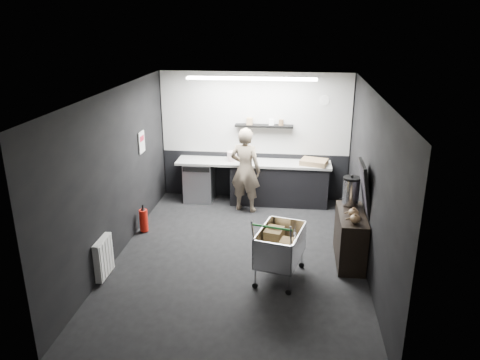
# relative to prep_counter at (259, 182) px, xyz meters

# --- Properties ---
(floor) EXTENTS (5.50, 5.50, 0.00)m
(floor) POSITION_rel_prep_counter_xyz_m (-0.14, -2.42, -0.46)
(floor) COLOR black
(floor) RESTS_ON ground
(ceiling) EXTENTS (5.50, 5.50, 0.00)m
(ceiling) POSITION_rel_prep_counter_xyz_m (-0.14, -2.42, 2.24)
(ceiling) COLOR silver
(ceiling) RESTS_ON wall_back
(wall_back) EXTENTS (5.50, 0.00, 5.50)m
(wall_back) POSITION_rel_prep_counter_xyz_m (-0.14, 0.33, 0.89)
(wall_back) COLOR black
(wall_back) RESTS_ON floor
(wall_front) EXTENTS (5.50, 0.00, 5.50)m
(wall_front) POSITION_rel_prep_counter_xyz_m (-0.14, -5.17, 0.89)
(wall_front) COLOR black
(wall_front) RESTS_ON floor
(wall_left) EXTENTS (0.00, 5.50, 5.50)m
(wall_left) POSITION_rel_prep_counter_xyz_m (-2.14, -2.42, 0.89)
(wall_left) COLOR black
(wall_left) RESTS_ON floor
(wall_right) EXTENTS (0.00, 5.50, 5.50)m
(wall_right) POSITION_rel_prep_counter_xyz_m (1.86, -2.42, 0.89)
(wall_right) COLOR black
(wall_right) RESTS_ON floor
(kitchen_wall_panel) EXTENTS (3.95, 0.02, 1.70)m
(kitchen_wall_panel) POSITION_rel_prep_counter_xyz_m (-0.14, 0.31, 1.39)
(kitchen_wall_panel) COLOR beige
(kitchen_wall_panel) RESTS_ON wall_back
(dado_panel) EXTENTS (3.95, 0.02, 1.00)m
(dado_panel) POSITION_rel_prep_counter_xyz_m (-0.14, 0.31, 0.04)
(dado_panel) COLOR black
(dado_panel) RESTS_ON wall_back
(floating_shelf) EXTENTS (1.20, 0.22, 0.04)m
(floating_shelf) POSITION_rel_prep_counter_xyz_m (0.06, 0.20, 1.16)
(floating_shelf) COLOR black
(floating_shelf) RESTS_ON wall_back
(wall_clock) EXTENTS (0.20, 0.03, 0.20)m
(wall_clock) POSITION_rel_prep_counter_xyz_m (1.26, 0.30, 1.69)
(wall_clock) COLOR white
(wall_clock) RESTS_ON wall_back
(poster) EXTENTS (0.02, 0.30, 0.40)m
(poster) POSITION_rel_prep_counter_xyz_m (-2.12, -1.12, 1.09)
(poster) COLOR silver
(poster) RESTS_ON wall_left
(poster_red_band) EXTENTS (0.02, 0.22, 0.10)m
(poster_red_band) POSITION_rel_prep_counter_xyz_m (-2.11, -1.12, 1.16)
(poster_red_band) COLOR #B6162E
(poster_red_band) RESTS_ON poster
(radiator) EXTENTS (0.10, 0.50, 0.60)m
(radiator) POSITION_rel_prep_counter_xyz_m (-2.08, -3.32, -0.11)
(radiator) COLOR white
(radiator) RESTS_ON wall_left
(ceiling_strip) EXTENTS (2.40, 0.20, 0.04)m
(ceiling_strip) POSITION_rel_prep_counter_xyz_m (-0.14, -0.57, 2.21)
(ceiling_strip) COLOR white
(ceiling_strip) RESTS_ON ceiling
(prep_counter) EXTENTS (3.20, 0.61, 0.90)m
(prep_counter) POSITION_rel_prep_counter_xyz_m (0.00, 0.00, 0.00)
(prep_counter) COLOR black
(prep_counter) RESTS_ON floor
(person) EXTENTS (0.71, 0.56, 1.72)m
(person) POSITION_rel_prep_counter_xyz_m (-0.25, -0.45, 0.40)
(person) COLOR #B8AB92
(person) RESTS_ON floor
(shopping_cart) EXTENTS (0.79, 1.10, 1.08)m
(shopping_cart) POSITION_rel_prep_counter_xyz_m (0.54, -3.00, 0.06)
(shopping_cart) COLOR silver
(shopping_cart) RESTS_ON floor
(sideboard) EXTENTS (0.47, 1.10, 1.65)m
(sideboard) POSITION_rel_prep_counter_xyz_m (1.65, -2.31, 0.07)
(sideboard) COLOR black
(sideboard) RESTS_ON floor
(fire_extinguisher) EXTENTS (0.15, 0.15, 0.51)m
(fire_extinguisher) POSITION_rel_prep_counter_xyz_m (-1.99, -1.69, -0.21)
(fire_extinguisher) COLOR red
(fire_extinguisher) RESTS_ON floor
(cardboard_box) EXTENTS (0.60, 0.52, 0.10)m
(cardboard_box) POSITION_rel_prep_counter_xyz_m (1.11, -0.05, 0.49)
(cardboard_box) COLOR #977750
(cardboard_box) RESTS_ON prep_counter
(pink_tub) EXTENTS (0.20, 0.20, 0.20)m
(pink_tub) POSITION_rel_prep_counter_xyz_m (-0.58, 0.00, 0.54)
(pink_tub) COLOR #F6D5D7
(pink_tub) RESTS_ON prep_counter
(white_container) EXTENTS (0.20, 0.17, 0.14)m
(white_container) POSITION_rel_prep_counter_xyz_m (-0.23, -0.05, 0.51)
(white_container) COLOR white
(white_container) RESTS_ON prep_counter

